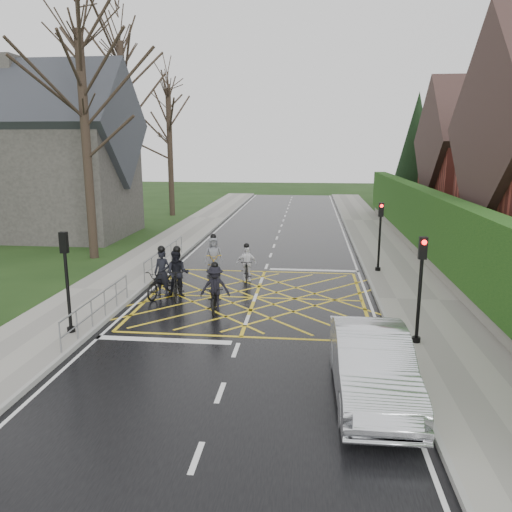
% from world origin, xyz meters
% --- Properties ---
extents(ground, '(120.00, 120.00, 0.00)m').
position_xyz_m(ground, '(0.00, 0.00, 0.00)').
color(ground, black).
rests_on(ground, ground).
extents(road, '(9.00, 80.00, 0.01)m').
position_xyz_m(road, '(0.00, 0.00, 0.01)').
color(road, black).
rests_on(road, ground).
extents(sidewalk_right, '(3.00, 80.00, 0.15)m').
position_xyz_m(sidewalk_right, '(6.00, 0.00, 0.07)').
color(sidewalk_right, gray).
rests_on(sidewalk_right, ground).
extents(sidewalk_left, '(3.00, 80.00, 0.15)m').
position_xyz_m(sidewalk_left, '(-6.00, 0.00, 0.07)').
color(sidewalk_left, gray).
rests_on(sidewalk_left, ground).
extents(stone_wall, '(0.50, 38.00, 0.70)m').
position_xyz_m(stone_wall, '(7.75, 6.00, 0.35)').
color(stone_wall, slate).
rests_on(stone_wall, ground).
extents(hedge, '(0.90, 38.00, 2.80)m').
position_xyz_m(hedge, '(7.75, 6.00, 2.10)').
color(hedge, '#103C11').
rests_on(hedge, stone_wall).
extents(house_far, '(9.80, 8.80, 10.30)m').
position_xyz_m(house_far, '(14.75, 18.00, 4.36)').
color(house_far, maroon).
rests_on(house_far, ground).
extents(conifer, '(4.60, 4.60, 10.00)m').
position_xyz_m(conifer, '(10.75, 26.00, 4.99)').
color(conifer, black).
rests_on(conifer, ground).
extents(church, '(8.80, 7.80, 11.00)m').
position_xyz_m(church, '(-13.54, 12.00, 4.93)').
color(church, '#2D2B28').
rests_on(church, ground).
extents(tree_near, '(9.24, 9.24, 11.44)m').
position_xyz_m(tree_near, '(-9.00, 6.00, 7.91)').
color(tree_near, black).
rests_on(tree_near, ground).
extents(tree_mid, '(10.08, 10.08, 12.48)m').
position_xyz_m(tree_mid, '(-10.00, 14.00, 8.63)').
color(tree_mid, black).
rests_on(tree_mid, ground).
extents(tree_far, '(8.40, 8.40, 10.40)m').
position_xyz_m(tree_far, '(-9.30, 22.00, 7.19)').
color(tree_far, black).
rests_on(tree_far, ground).
extents(railing_south, '(0.05, 5.04, 1.03)m').
position_xyz_m(railing_south, '(-4.65, -3.50, 0.78)').
color(railing_south, slate).
rests_on(railing_south, ground).
extents(railing_north, '(0.05, 6.04, 1.03)m').
position_xyz_m(railing_north, '(-4.65, 4.00, 0.79)').
color(railing_north, slate).
rests_on(railing_north, ground).
extents(traffic_light_ne, '(0.24, 0.31, 3.21)m').
position_xyz_m(traffic_light_ne, '(5.10, 4.20, 1.66)').
color(traffic_light_ne, black).
rests_on(traffic_light_ne, ground).
extents(traffic_light_se, '(0.24, 0.31, 3.21)m').
position_xyz_m(traffic_light_se, '(5.10, -4.20, 1.66)').
color(traffic_light_se, black).
rests_on(traffic_light_se, ground).
extents(traffic_light_sw, '(0.24, 0.31, 3.21)m').
position_xyz_m(traffic_light_sw, '(-5.10, -4.50, 1.66)').
color(traffic_light_sw, black).
rests_on(traffic_light_sw, ground).
extents(cyclist_rear, '(1.16, 2.13, 1.96)m').
position_xyz_m(cyclist_rear, '(-3.57, -0.15, 0.64)').
color(cyclist_rear, black).
rests_on(cyclist_rear, ground).
extents(cyclist_back, '(0.97, 2.05, 1.99)m').
position_xyz_m(cyclist_back, '(-2.93, -0.25, 0.75)').
color(cyclist_back, black).
rests_on(cyclist_back, ground).
extents(cyclist_mid, '(1.10, 1.86, 1.75)m').
position_xyz_m(cyclist_mid, '(-1.24, -1.61, 0.64)').
color(cyclist_mid, black).
rests_on(cyclist_mid, ground).
extents(cyclist_front, '(0.92, 1.68, 1.64)m').
position_xyz_m(cyclist_front, '(-0.63, 2.34, 0.60)').
color(cyclist_front, black).
rests_on(cyclist_front, ground).
extents(cyclist_lead, '(1.13, 1.99, 1.83)m').
position_xyz_m(cyclist_lead, '(-2.25, 3.37, 0.63)').
color(cyclist_lead, '#BD8C17').
rests_on(cyclist_lead, ground).
extents(car, '(1.75, 4.78, 1.56)m').
position_xyz_m(car, '(3.47, -7.27, 0.78)').
color(car, silver).
rests_on(car, ground).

